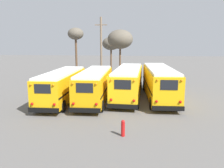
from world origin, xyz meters
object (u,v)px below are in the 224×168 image
object	(u,v)px
school_bus_3	(159,82)
bare_tree_0	(120,39)
school_bus_0	(62,85)
bare_tree_2	(76,35)
school_bus_1	(95,85)
school_bus_2	(128,81)
bare_tree_1	(111,44)
fire_hydrant	(123,128)
utility_pole	(101,49)

from	to	relation	value
school_bus_3	bare_tree_0	size ratio (longest dim) A/B	1.42
school_bus_0	bare_tree_2	xyz separation A→B (m)	(-3.56, 17.63, 5.43)
school_bus_1	school_bus_2	xyz separation A→B (m)	(3.16, 1.91, 0.04)
school_bus_0	bare_tree_0	world-z (taller)	bare_tree_0
bare_tree_1	fire_hydrant	size ratio (longest dim) A/B	6.52
bare_tree_2	fire_hydrant	world-z (taller)	bare_tree_2
utility_pole	fire_hydrant	size ratio (longest dim) A/B	9.07
school_bus_2	utility_pole	world-z (taller)	utility_pole
school_bus_1	bare_tree_1	bearing A→B (deg)	91.90
bare_tree_2	fire_hydrant	bearing A→B (deg)	-68.36
bare_tree_1	school_bus_0	bearing A→B (deg)	-97.97
school_bus_1	bare_tree_2	xyz separation A→B (m)	(-6.72, 17.25, 5.40)
utility_pole	school_bus_3	bearing A→B (deg)	-52.36
school_bus_2	bare_tree_1	bearing A→B (deg)	103.18
school_bus_0	utility_pole	xyz separation A→B (m)	(1.86, 12.01, 3.22)
school_bus_0	school_bus_3	size ratio (longest dim) A/B	0.89
school_bus_1	utility_pole	xyz separation A→B (m)	(-1.30, 11.63, 3.18)
school_bus_2	school_bus_3	size ratio (longest dim) A/B	0.99
utility_pole	bare_tree_1	world-z (taller)	utility_pole
bare_tree_2	bare_tree_1	bearing A→B (deg)	6.49
school_bus_0	school_bus_2	size ratio (longest dim) A/B	0.90
school_bus_1	fire_hydrant	bearing A→B (deg)	-67.62
school_bus_0	bare_tree_2	distance (m)	18.79
bare_tree_1	bare_tree_2	world-z (taller)	bare_tree_2
school_bus_2	bare_tree_1	world-z (taller)	bare_tree_1
school_bus_0	bare_tree_1	bearing A→B (deg)	82.03
school_bus_2	bare_tree_2	world-z (taller)	bare_tree_2
bare_tree_0	bare_tree_2	world-z (taller)	bare_tree_2
school_bus_0	school_bus_3	bearing A→B (deg)	12.59
school_bus_3	fire_hydrant	bearing A→B (deg)	-107.27
bare_tree_1	utility_pole	bearing A→B (deg)	-96.38
utility_pole	school_bus_0	bearing A→B (deg)	-98.81
school_bus_2	school_bus_3	distance (m)	3.17
school_bus_1	bare_tree_2	bearing A→B (deg)	111.29
school_bus_3	utility_pole	bearing A→B (deg)	127.64
school_bus_1	utility_pole	distance (m)	12.13
school_bus_1	utility_pole	world-z (taller)	utility_pole
school_bus_3	bare_tree_1	xyz separation A→B (m)	(-6.92, 16.21, 3.77)
school_bus_0	bare_tree_1	distance (m)	18.92
utility_pole	bare_tree_2	bearing A→B (deg)	133.96
bare_tree_0	fire_hydrant	world-z (taller)	bare_tree_0
school_bus_2	school_bus_0	bearing A→B (deg)	-160.10
school_bus_0	school_bus_3	world-z (taller)	school_bus_3
school_bus_3	bare_tree_0	world-z (taller)	bare_tree_0
bare_tree_0	bare_tree_2	bearing A→B (deg)	151.84
school_bus_2	fire_hydrant	xyz separation A→B (m)	(0.14, -9.91, -1.18)
school_bus_2	fire_hydrant	distance (m)	9.98
school_bus_0	fire_hydrant	bearing A→B (deg)	-49.73
bare_tree_1	fire_hydrant	bearing A→B (deg)	-81.47
school_bus_1	bare_tree_0	size ratio (longest dim) A/B	1.26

